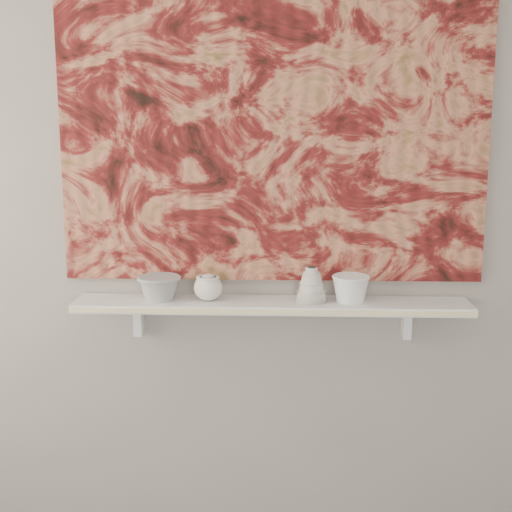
{
  "coord_description": "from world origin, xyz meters",
  "views": [
    {
      "loc": [
        0.04,
        -0.94,
        1.57
      ],
      "look_at": [
        -0.05,
        1.49,
        1.1
      ],
      "focal_mm": 50.0,
      "sensor_mm": 36.0,
      "label": 1
    }
  ],
  "objects_px": {
    "bell_vessel": "(311,284)",
    "bowl_white": "(351,288)",
    "bowl_grey": "(159,287)",
    "painting": "(273,126)",
    "cup_cream": "(208,288)",
    "shelf": "(271,305)"
  },
  "relations": [
    {
      "from": "painting",
      "to": "cup_cream",
      "type": "relative_size",
      "value": 14.83
    },
    {
      "from": "painting",
      "to": "bowl_grey",
      "type": "height_order",
      "value": "painting"
    },
    {
      "from": "painting",
      "to": "bowl_grey",
      "type": "xyz_separation_m",
      "value": [
        -0.4,
        -0.08,
        -0.56
      ]
    },
    {
      "from": "shelf",
      "to": "bowl_grey",
      "type": "bearing_deg",
      "value": 180.0
    },
    {
      "from": "painting",
      "to": "bowl_white",
      "type": "xyz_separation_m",
      "value": [
        0.28,
        -0.08,
        -0.56
      ]
    },
    {
      "from": "bell_vessel",
      "to": "bowl_white",
      "type": "xyz_separation_m",
      "value": [
        0.14,
        0.0,
        -0.01
      ]
    },
    {
      "from": "bowl_white",
      "to": "shelf",
      "type": "bearing_deg",
      "value": 180.0
    },
    {
      "from": "painting",
      "to": "bell_vessel",
      "type": "xyz_separation_m",
      "value": [
        0.14,
        -0.08,
        -0.55
      ]
    },
    {
      "from": "bowl_grey",
      "to": "painting",
      "type": "bearing_deg",
      "value": 11.4
    },
    {
      "from": "shelf",
      "to": "bowl_white",
      "type": "distance_m",
      "value": 0.29
    },
    {
      "from": "bell_vessel",
      "to": "bowl_white",
      "type": "height_order",
      "value": "bell_vessel"
    },
    {
      "from": "bell_vessel",
      "to": "bowl_white",
      "type": "relative_size",
      "value": 0.93
    },
    {
      "from": "cup_cream",
      "to": "bowl_grey",
      "type": "bearing_deg",
      "value": 180.0
    },
    {
      "from": "shelf",
      "to": "bowl_white",
      "type": "bearing_deg",
      "value": 0.0
    },
    {
      "from": "shelf",
      "to": "cup_cream",
      "type": "relative_size",
      "value": 13.84
    },
    {
      "from": "cup_cream",
      "to": "bell_vessel",
      "type": "height_order",
      "value": "bell_vessel"
    },
    {
      "from": "shelf",
      "to": "bell_vessel",
      "type": "xyz_separation_m",
      "value": [
        0.14,
        0.0,
        0.08
      ]
    },
    {
      "from": "shelf",
      "to": "cup_cream",
      "type": "bearing_deg",
      "value": 180.0
    },
    {
      "from": "bell_vessel",
      "to": "painting",
      "type": "bearing_deg",
      "value": 150.16
    },
    {
      "from": "bowl_grey",
      "to": "shelf",
      "type": "bearing_deg",
      "value": 0.0
    },
    {
      "from": "bowl_grey",
      "to": "bowl_white",
      "type": "distance_m",
      "value": 0.68
    },
    {
      "from": "shelf",
      "to": "painting",
      "type": "relative_size",
      "value": 0.93
    }
  ]
}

